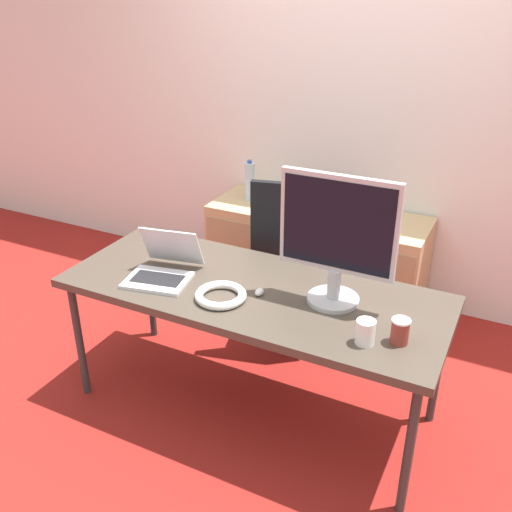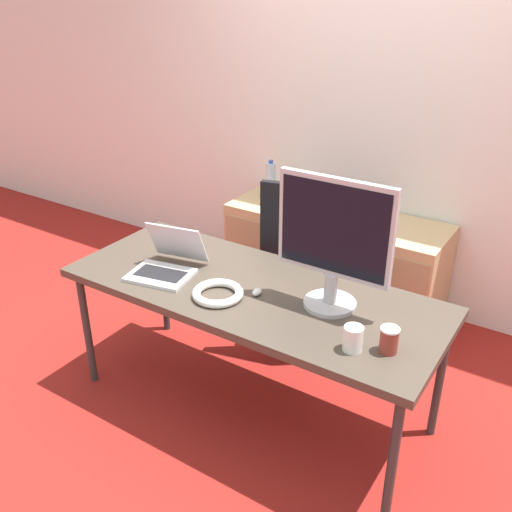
% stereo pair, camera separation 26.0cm
% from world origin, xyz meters
% --- Properties ---
extents(ground_plane, '(14.00, 14.00, 0.00)m').
position_xyz_m(ground_plane, '(0.00, 0.00, 0.00)').
color(ground_plane, maroon).
extents(wall_back, '(10.00, 0.05, 2.60)m').
position_xyz_m(wall_back, '(0.00, 1.44, 1.30)').
color(wall_back, silver).
rests_on(wall_back, ground_plane).
extents(desk, '(1.82, 0.73, 0.70)m').
position_xyz_m(desk, '(0.00, 0.00, 0.66)').
color(desk, '#473D33').
rests_on(desk, ground_plane).
extents(office_chair, '(0.58, 0.61, 1.05)m').
position_xyz_m(office_chair, '(-0.07, 0.70, 0.39)').
color(office_chair, '#232326').
rests_on(office_chair, ground_plane).
extents(cabinet_left, '(0.43, 0.50, 0.65)m').
position_xyz_m(cabinet_left, '(-0.61, 1.15, 0.33)').
color(cabinet_left, tan).
rests_on(cabinet_left, ground_plane).
extents(cabinet_right, '(0.43, 0.50, 0.65)m').
position_xyz_m(cabinet_right, '(0.38, 1.15, 0.33)').
color(cabinet_right, tan).
rests_on(cabinet_right, ground_plane).
extents(water_bottle, '(0.07, 0.07, 0.28)m').
position_xyz_m(water_bottle, '(-0.61, 1.15, 0.78)').
color(water_bottle, silver).
rests_on(water_bottle, cabinet_left).
extents(laptop_center, '(0.34, 0.37, 0.23)m').
position_xyz_m(laptop_center, '(-0.44, -0.10, 0.75)').
color(laptop_center, silver).
rests_on(laptop_center, desk).
extents(monitor, '(0.52, 0.23, 0.59)m').
position_xyz_m(monitor, '(0.38, 0.05, 1.02)').
color(monitor, '#B7B7BC').
rests_on(monitor, desk).
extents(mouse, '(0.04, 0.06, 0.03)m').
position_xyz_m(mouse, '(0.06, -0.05, 0.72)').
color(mouse, silver).
rests_on(mouse, desk).
extents(coffee_cup_white, '(0.08, 0.08, 0.11)m').
position_xyz_m(coffee_cup_white, '(0.60, -0.20, 0.76)').
color(coffee_cup_white, white).
rests_on(coffee_cup_white, desk).
extents(coffee_cup_brown, '(0.08, 0.08, 0.11)m').
position_xyz_m(coffee_cup_brown, '(0.72, -0.14, 0.76)').
color(coffee_cup_brown, maroon).
rests_on(coffee_cup_brown, desk).
extents(cable_coil, '(0.24, 0.24, 0.04)m').
position_xyz_m(cable_coil, '(-0.08, -0.16, 0.72)').
color(cable_coil, white).
rests_on(cable_coil, desk).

